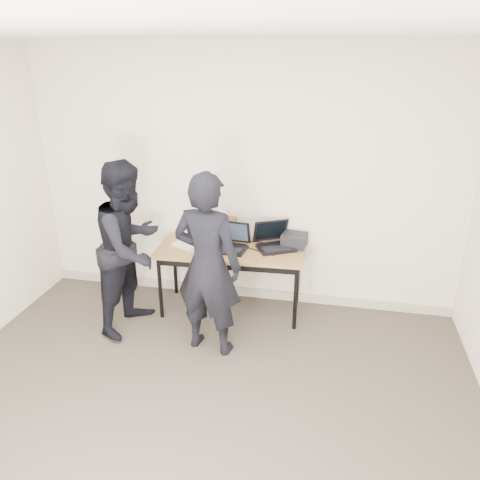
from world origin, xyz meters
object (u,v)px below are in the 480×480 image
(laptop_center, at_px, (231,243))
(leather_satchel, at_px, (219,228))
(laptop_beige, at_px, (190,241))
(desk, at_px, (231,254))
(person_observer, at_px, (130,247))
(equipment_box, at_px, (294,240))
(person_typist, at_px, (208,265))
(laptop_right, at_px, (274,242))

(laptop_center, xyz_separation_m, leather_satchel, (-0.18, 0.21, 0.07))
(laptop_beige, bearing_deg, desk, 22.83)
(desk, distance_m, laptop_center, 0.12)
(laptop_beige, distance_m, person_observer, 0.65)
(desk, xyz_separation_m, equipment_box, (0.63, 0.19, 0.13))
(desk, xyz_separation_m, laptop_beige, (-0.44, 0.02, 0.10))
(desk, height_order, leather_satchel, leather_satchel)
(laptop_center, xyz_separation_m, person_typist, (-0.05, -0.71, 0.07))
(laptop_right, relative_size, leather_satchel, 1.32)
(laptop_beige, distance_m, person_typist, 0.82)
(laptop_center, relative_size, equipment_box, 1.55)
(person_observer, bearing_deg, person_typist, -93.88)
(laptop_center, bearing_deg, desk, -82.64)
(desk, bearing_deg, equipment_box, 14.46)
(person_typist, bearing_deg, desk, -84.77)
(equipment_box, bearing_deg, desk, -163.05)
(desk, bearing_deg, leather_satchel, 125.90)
(laptop_right, distance_m, person_typist, 0.95)
(person_typist, bearing_deg, leather_satchel, -72.58)
(laptop_right, distance_m, leather_satchel, 0.62)
(desk, distance_m, equipment_box, 0.67)
(laptop_right, bearing_deg, desk, 169.30)
(laptop_beige, distance_m, laptop_center, 0.44)
(laptop_right, bearing_deg, leather_satchel, 143.29)
(person_typist, relative_size, person_observer, 1.00)
(laptop_center, bearing_deg, laptop_right, 20.89)
(laptop_beige, height_order, laptop_center, laptop_center)
(laptop_right, height_order, leather_satchel, laptop_right)
(laptop_right, relative_size, equipment_box, 1.99)
(desk, height_order, person_typist, person_typist)
(laptop_right, bearing_deg, person_observer, 175.86)
(laptop_center, xyz_separation_m, person_observer, (-0.89, -0.46, 0.07))
(person_observer, bearing_deg, leather_satchel, -33.78)
(laptop_right, xyz_separation_m, leather_satchel, (-0.61, 0.10, 0.07))
(leather_satchel, height_order, person_observer, person_observer)
(desk, relative_size, equipment_box, 6.32)
(leather_satchel, xyz_separation_m, person_typist, (0.13, -0.92, 0.00))
(laptop_beige, xyz_separation_m, person_observer, (-0.45, -0.46, 0.09))
(laptop_center, height_order, laptop_right, same)
(laptop_center, height_order, equipment_box, laptop_center)
(desk, height_order, equipment_box, equipment_box)
(laptop_center, relative_size, person_observer, 0.22)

